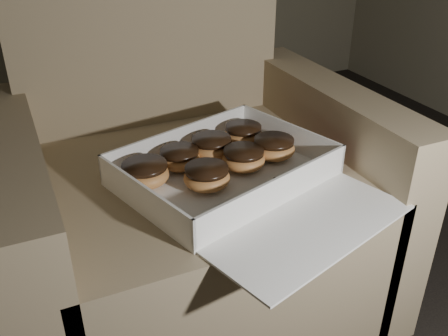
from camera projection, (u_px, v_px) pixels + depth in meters
name	position (u px, v px, depth m)	size (l,w,h in m)	color
armchair	(187.00, 198.00, 1.23)	(0.86, 0.73, 0.90)	#9B8A63
bakery_box	(239.00, 181.00, 1.04)	(0.54, 0.59, 0.07)	white
donut_a	(145.00, 173.00, 1.03)	(0.10, 0.10, 0.05)	#BF8242
donut_b	(180.00, 158.00, 1.09)	(0.09, 0.09, 0.05)	#BF8242
donut_c	(274.00, 148.00, 1.13)	(0.10, 0.10, 0.05)	#BF8242
donut_d	(244.00, 158.00, 1.09)	(0.09, 0.09, 0.05)	#BF8242
donut_e	(243.00, 134.00, 1.20)	(0.09, 0.09, 0.05)	#BF8242
donut_f	(212.00, 146.00, 1.14)	(0.10, 0.10, 0.05)	#BF8242
donut_g	(207.00, 177.00, 1.02)	(0.10, 0.10, 0.05)	#BF8242
crumb_a	(237.00, 201.00, 0.98)	(0.01, 0.01, 0.00)	black
crumb_b	(275.00, 178.00, 1.06)	(0.01, 0.01, 0.00)	black
crumb_c	(217.00, 208.00, 0.96)	(0.01, 0.01, 0.00)	black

